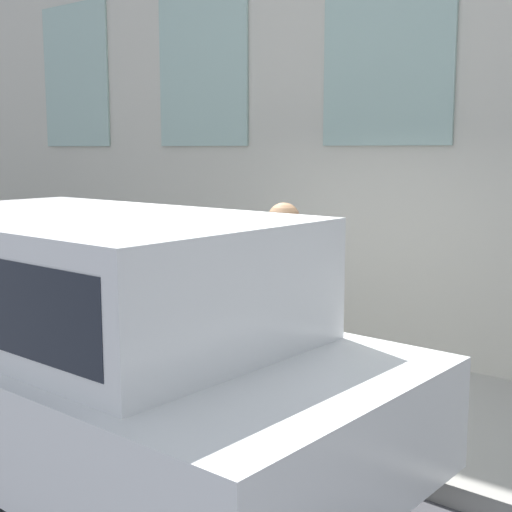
# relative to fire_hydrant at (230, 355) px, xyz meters

# --- Properties ---
(ground_plane) EXTENTS (80.00, 80.00, 0.00)m
(ground_plane) POSITION_rel_fire_hydrant_xyz_m (-0.38, -0.37, -0.50)
(ground_plane) COLOR #47474C
(sidewalk) EXTENTS (2.34, 60.00, 0.15)m
(sidewalk) POSITION_rel_fire_hydrant_xyz_m (0.79, -0.37, -0.43)
(sidewalk) COLOR #9E9B93
(sidewalk) RESTS_ON ground_plane
(fire_hydrant) EXTENTS (0.28, 0.40, 0.69)m
(fire_hydrant) POSITION_rel_fire_hydrant_xyz_m (0.00, 0.00, 0.00)
(fire_hydrant) COLOR #2D7260
(fire_hydrant) RESTS_ON sidewalk
(person) EXTENTS (0.41, 0.27, 1.71)m
(person) POSITION_rel_fire_hydrant_xyz_m (0.14, -0.48, 0.68)
(person) COLOR #998466
(person) RESTS_ON sidewalk
(parked_truck_white_near) EXTENTS (2.09, 4.93, 1.87)m
(parked_truck_white_near) POSITION_rel_fire_hydrant_xyz_m (-1.60, -0.03, 0.58)
(parked_truck_white_near) COLOR black
(parked_truck_white_near) RESTS_ON ground_plane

